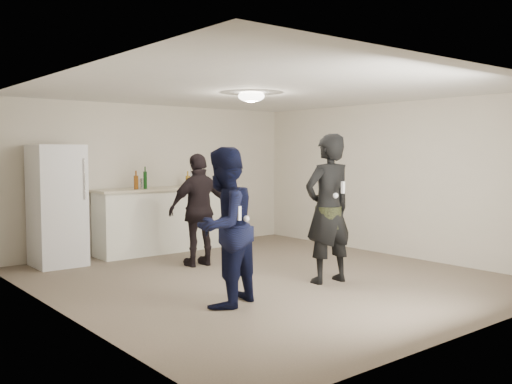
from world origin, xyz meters
TOP-DOWN VIEW (x-y plane):
  - floor at (0.00, 0.00)m, footprint 6.00×6.00m
  - ceiling at (0.00, 0.00)m, footprint 6.00×6.00m
  - wall_back at (0.00, 3.00)m, footprint 6.00×0.00m
  - wall_front at (0.00, -3.00)m, footprint 6.00×0.00m
  - wall_left at (-2.75, 0.00)m, footprint 0.00×6.00m
  - wall_right at (2.75, 0.00)m, footprint 0.00×6.00m
  - counter at (0.11, 2.67)m, footprint 2.60×0.56m
  - counter_top at (0.11, 2.67)m, footprint 2.68×0.64m
  - fridge at (-1.86, 2.60)m, footprint 0.70×0.70m
  - fridge_handle at (-1.58, 2.23)m, footprint 0.02×0.02m
  - ceiling_dome at (0.00, 0.30)m, footprint 0.36×0.36m
  - shaker at (-0.44, 2.67)m, footprint 0.08×0.08m
  - man at (-1.25, -0.78)m, footprint 1.04×0.93m
  - woman at (0.47, -0.70)m, footprint 0.75×0.54m
  - camo_shorts at (0.47, -0.70)m, footprint 0.34×0.34m
  - spectator at (-0.22, 1.26)m, footprint 1.02×0.50m
  - remote_man at (-1.25, -1.06)m, footprint 0.04×0.04m
  - nunchuk_man at (-1.13, -1.03)m, footprint 0.07×0.07m
  - remote_woman at (0.47, -0.95)m, footprint 0.04×0.04m
  - nunchuk_woman at (0.37, -0.92)m, footprint 0.07×0.07m
  - bottle_cluster at (-0.05, 2.57)m, footprint 1.15×0.11m

SIDE VIEW (x-z plane):
  - floor at x=0.00m, z-range 0.00..0.00m
  - counter at x=0.11m, z-range 0.00..1.05m
  - spectator at x=-0.22m, z-range 0.00..1.67m
  - camo_shorts at x=0.47m, z-range 0.71..0.99m
  - man at x=-1.25m, z-range 0.00..1.75m
  - fridge at x=-1.86m, z-range 0.00..1.80m
  - woman at x=0.47m, z-range 0.00..1.93m
  - nunchuk_man at x=-1.13m, z-range 0.95..1.01m
  - remote_man at x=-1.25m, z-range 0.98..1.12m
  - counter_top at x=0.11m, z-range 1.05..1.09m
  - nunchuk_woman at x=0.37m, z-range 1.11..1.18m
  - shaker at x=-0.44m, z-range 1.09..1.26m
  - bottle_cluster at x=-0.05m, z-range 1.06..1.34m
  - wall_back at x=0.00m, z-range -1.75..4.25m
  - wall_front at x=0.00m, z-range -1.75..4.25m
  - wall_left at x=-2.75m, z-range -1.75..4.25m
  - wall_right at x=2.75m, z-range -1.75..4.25m
  - remote_woman at x=0.47m, z-range 1.18..1.32m
  - fridge_handle at x=-1.58m, z-range 1.00..1.60m
  - ceiling_dome at x=0.00m, z-range 2.37..2.53m
  - ceiling at x=0.00m, z-range 2.50..2.50m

